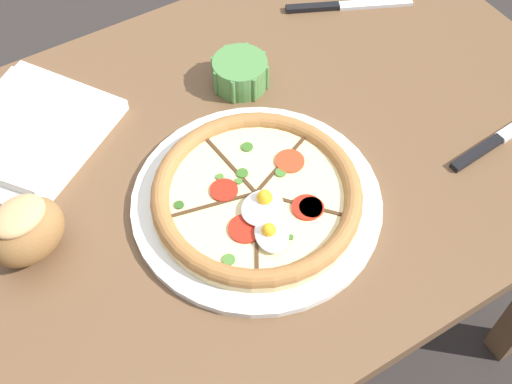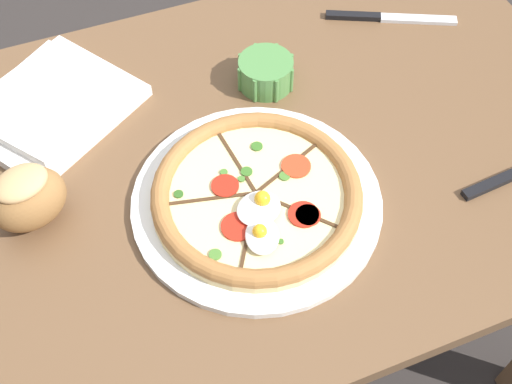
# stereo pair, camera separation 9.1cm
# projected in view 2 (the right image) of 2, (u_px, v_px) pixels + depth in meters

# --- Properties ---
(ground_plane) EXTENTS (12.00, 12.00, 0.00)m
(ground_plane) POSITION_uv_depth(u_px,v_px,m) (243.00, 346.00, 1.58)
(ground_plane) COLOR #2D2826
(dining_table) EXTENTS (1.22, 0.76, 0.74)m
(dining_table) POSITION_uv_depth(u_px,v_px,m) (236.00, 201.00, 1.08)
(dining_table) COLOR brown
(dining_table) RESTS_ON ground_plane
(pizza) EXTENTS (0.36, 0.36, 0.05)m
(pizza) POSITION_uv_depth(u_px,v_px,m) (256.00, 197.00, 0.92)
(pizza) COLOR white
(pizza) RESTS_ON dining_table
(ramekin_bowl) EXTENTS (0.10, 0.10, 0.05)m
(ramekin_bowl) POSITION_uv_depth(u_px,v_px,m) (266.00, 72.00, 1.06)
(ramekin_bowl) COLOR #4C8442
(ramekin_bowl) RESTS_ON dining_table
(napkin_folded) EXTENTS (0.32, 0.31, 0.04)m
(napkin_folded) POSITION_uv_depth(u_px,v_px,m) (50.00, 105.00, 1.03)
(napkin_folded) COLOR silver
(napkin_folded) RESTS_ON dining_table
(bread_piece_near) EXTENTS (0.13, 0.11, 0.10)m
(bread_piece_near) POSITION_uv_depth(u_px,v_px,m) (28.00, 199.00, 0.88)
(bread_piece_near) COLOR olive
(bread_piece_near) RESTS_ON dining_table
(knife_main) EXTENTS (0.22, 0.12, 0.01)m
(knife_main) POSITION_uv_depth(u_px,v_px,m) (389.00, 18.00, 1.17)
(knife_main) COLOR silver
(knife_main) RESTS_ON dining_table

